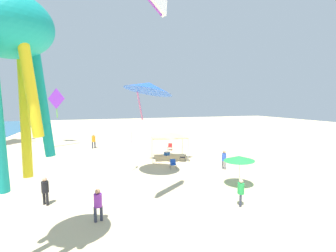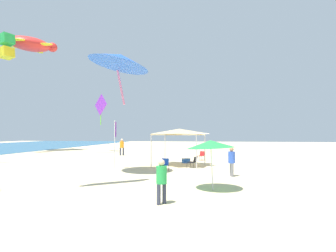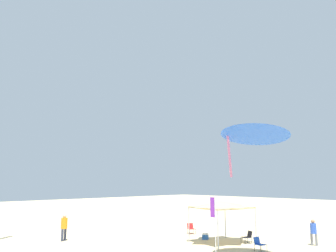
{
  "view_description": "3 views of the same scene",
  "coord_description": "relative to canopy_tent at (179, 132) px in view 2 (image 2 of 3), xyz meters",
  "views": [
    {
      "loc": [
        -22.37,
        8.42,
        5.92
      ],
      "look_at": [
        0.44,
        0.95,
        3.4
      ],
      "focal_mm": 24.33,
      "sensor_mm": 36.0,
      "label": 1
    },
    {
      "loc": [
        -21.11,
        -1.02,
        2.49
      ],
      "look_at": [
        -1.25,
        1.9,
        3.04
      ],
      "focal_mm": 28.61,
      "sensor_mm": 36.0,
      "label": 2
    },
    {
      "loc": [
        -15.37,
        21.13,
        4.22
      ],
      "look_at": [
        -0.59,
        6.61,
        7.52
      ],
      "focal_mm": 36.94,
      "sensor_mm": 36.0,
      "label": 3
    }
  ],
  "objects": [
    {
      "name": "beach_umbrella",
      "position": [
        -8.75,
        -2.31,
        -0.58
      ],
      "size": [
        2.12,
        2.13,
        2.24
      ],
      "color": "silver",
      "rests_on": "ground"
    },
    {
      "name": "person_near_umbrella",
      "position": [
        -4.84,
        -3.56,
        -1.6
      ],
      "size": [
        0.45,
        0.4,
        1.68
      ],
      "rotation": [
        0.0,
        0.0,
        3.28
      ],
      "color": "slate",
      "rests_on": "ground"
    },
    {
      "name": "banner_flag",
      "position": [
        -2.69,
        4.25,
        -0.53
      ],
      "size": [
        0.36,
        0.06,
        3.41
      ],
      "color": "silver",
      "rests_on": "ground"
    },
    {
      "name": "person_watching_sky",
      "position": [
        8.44,
        7.39,
        -1.48
      ],
      "size": [
        0.45,
        0.47,
        1.87
      ],
      "rotation": [
        0.0,
        0.0,
        2.01
      ],
      "color": "#33384C",
      "rests_on": "ground"
    },
    {
      "name": "kite_delta_blue",
      "position": [
        -4.84,
        3.21,
        4.48
      ],
      "size": [
        4.72,
        4.76,
        3.36
      ],
      "rotation": [
        0.0,
        0.0,
        3.44
      ],
      "color": "blue"
    },
    {
      "name": "folding_chair_left_of_tent",
      "position": [
        -3.25,
        0.65,
        -2.11
      ],
      "size": [
        0.71,
        0.63,
        0.82
      ],
      "rotation": [
        0.0,
        0.0,
        4.54
      ],
      "color": "black",
      "rests_on": "ground"
    },
    {
      "name": "ground",
      "position": [
        0.37,
        -1.15,
        -2.63
      ],
      "size": [
        120.0,
        120.0,
        0.1
      ],
      "primitive_type": "cube",
      "color": "beige"
    },
    {
      "name": "kite_turtle_red",
      "position": [
        13.08,
        22.16,
        12.35
      ],
      "size": [
        7.04,
        7.06,
        2.69
      ],
      "rotation": [
        0.0,
        0.0,
        5.53
      ],
      "color": "red"
    },
    {
      "name": "canopy_tent",
      "position": [
        0.0,
        0.0,
        0.0
      ],
      "size": [
        3.71,
        4.04,
        2.84
      ],
      "rotation": [
        0.0,
        0.0,
        -0.19
      ],
      "color": "#B7B7BC",
      "rests_on": "ground"
    },
    {
      "name": "person_beachcomber",
      "position": [
        -11.42,
        -0.57,
        -1.66
      ],
      "size": [
        0.37,
        0.37,
        1.57
      ],
      "rotation": [
        0.0,
        0.0,
        5.66
      ],
      "color": "#33384C",
      "rests_on": "ground"
    },
    {
      "name": "kite_box_green",
      "position": [
        8.66,
        22.27,
        10.63
      ],
      "size": [
        1.8,
        1.89,
        3.04
      ],
      "rotation": [
        0.0,
        0.0,
        5.92
      ],
      "color": "green"
    },
    {
      "name": "cooler_box",
      "position": [
        1.82,
        -0.39,
        -2.38
      ],
      "size": [
        0.67,
        0.74,
        0.4
      ],
      "color": "blue",
      "rests_on": "ground"
    },
    {
      "name": "folding_chair_facing_ocean",
      "position": [
        -1.29,
        -1.16,
        -2.11
      ],
      "size": [
        0.73,
        0.78,
        0.82
      ],
      "rotation": [
        0.0,
        0.0,
        2.7
      ],
      "color": "black",
      "rests_on": "ground"
    },
    {
      "name": "folding_chair_near_cooler",
      "position": [
        4.33,
        -1.62,
        -2.11
      ],
      "size": [
        0.79,
        0.75,
        0.82
      ],
      "rotation": [
        0.0,
        0.0,
        4.23
      ],
      "color": "black",
      "rests_on": "ground"
    },
    {
      "name": "kite_diamond_purple",
      "position": [
        14.16,
        12.29,
        3.69
      ],
      "size": [
        1.78,
        2.44,
        4.24
      ],
      "rotation": [
        0.0,
        0.0,
        4.03
      ],
      "color": "purple"
    }
  ]
}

